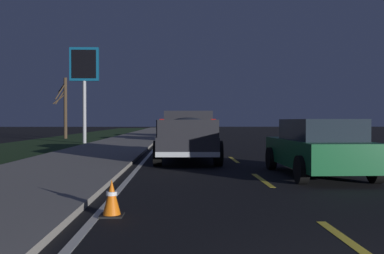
% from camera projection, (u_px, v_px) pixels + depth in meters
% --- Properties ---
extents(ground, '(144.00, 144.00, 0.00)m').
position_uv_depth(ground, '(209.00, 142.00, 29.57)').
color(ground, black).
extents(sidewalk_shoulder, '(108.00, 4.00, 0.12)m').
position_uv_depth(sidewalk_shoulder, '(127.00, 141.00, 29.39)').
color(sidewalk_shoulder, gray).
rests_on(sidewalk_shoulder, ground).
extents(grass_verge, '(108.00, 6.00, 0.01)m').
position_uv_depth(grass_verge, '(55.00, 142.00, 29.23)').
color(grass_verge, '#1E3819').
rests_on(grass_verge, ground).
extents(lane_markings, '(108.00, 3.54, 0.01)m').
position_uv_depth(lane_markings, '(173.00, 141.00, 30.93)').
color(lane_markings, yellow).
rests_on(lane_markings, ground).
extents(pickup_truck, '(5.48, 2.39, 1.87)m').
position_uv_depth(pickup_truck, '(188.00, 134.00, 15.72)').
color(pickup_truck, '#232328').
rests_on(pickup_truck, ground).
extents(sedan_green, '(4.43, 2.08, 1.54)m').
position_uv_depth(sedan_green, '(318.00, 147.00, 11.38)').
color(sedan_green, '#14592D').
rests_on(sedan_green, ground).
extents(sedan_black, '(4.45, 2.10, 1.54)m').
position_uv_depth(sedan_black, '(184.00, 130.00, 30.32)').
color(sedan_black, black).
rests_on(sedan_black, ground).
extents(sedan_white, '(4.44, 2.09, 1.54)m').
position_uv_depth(sedan_white, '(184.00, 129.00, 37.63)').
color(sedan_white, silver).
rests_on(sedan_white, ground).
extents(gas_price_sign, '(0.27, 1.90, 6.31)m').
position_uv_depth(gas_price_sign, '(84.00, 72.00, 27.67)').
color(gas_price_sign, '#99999E').
rests_on(gas_price_sign, ground).
extents(bare_tree_far, '(0.95, 1.13, 5.06)m').
position_uv_depth(bare_tree_far, '(65.00, 106.00, 34.91)').
color(bare_tree_far, '#423323').
rests_on(bare_tree_far, ground).
extents(traffic_cone_near, '(0.36, 0.36, 0.58)m').
position_uv_depth(traffic_cone_near, '(112.00, 198.00, 6.59)').
color(traffic_cone_near, black).
rests_on(traffic_cone_near, ground).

